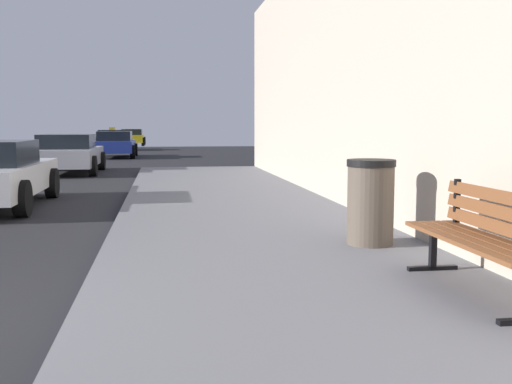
{
  "coord_description": "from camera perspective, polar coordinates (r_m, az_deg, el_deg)",
  "views": [
    {
      "loc": [
        2.73,
        -4.41,
        1.55
      ],
      "look_at": [
        3.77,
        2.31,
        0.8
      ],
      "focal_mm": 41.95,
      "sensor_mm": 36.0,
      "label": 1
    }
  ],
  "objects": [
    {
      "name": "bench",
      "position": [
        5.37,
        21.11,
        -3.6
      ],
      "size": [
        0.52,
        1.85,
        0.89
      ],
      "rotation": [
        0.0,
        0.0,
        -0.01
      ],
      "color": "brown",
      "rests_on": "sidewalk"
    },
    {
      "name": "car_silver",
      "position": [
        20.31,
        -17.48,
        3.52
      ],
      "size": [
        2.05,
        4.2,
        1.27
      ],
      "color": "#B7B7BF",
      "rests_on": "ground_plane"
    },
    {
      "name": "sidewalk",
      "position": [
        4.82,
        7.06,
        -11.55
      ],
      "size": [
        4.0,
        32.0,
        0.15
      ],
      "primitive_type": "cube",
      "color": "slate",
      "rests_on": "ground_plane"
    },
    {
      "name": "trash_bin",
      "position": [
        7.18,
        10.86,
        -0.92
      ],
      "size": [
        0.57,
        0.57,
        1.01
      ],
      "color": "brown",
      "rests_on": "sidewalk"
    },
    {
      "name": "car_blue",
      "position": [
        29.95,
        -13.27,
        4.47
      ],
      "size": [
        1.99,
        4.32,
        1.27
      ],
      "color": "#233899",
      "rests_on": "ground_plane"
    },
    {
      "name": "car_yellow",
      "position": [
        47.25,
        -11.72,
        5.14
      ],
      "size": [
        1.93,
        4.58,
        1.27
      ],
      "color": "yellow",
      "rests_on": "ground_plane"
    },
    {
      "name": "car_black",
      "position": [
        38.93,
        -13.52,
        4.86
      ],
      "size": [
        2.02,
        4.04,
        1.43
      ],
      "color": "black",
      "rests_on": "ground_plane"
    }
  ]
}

